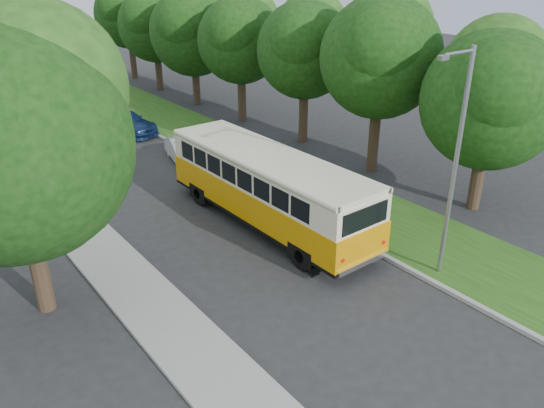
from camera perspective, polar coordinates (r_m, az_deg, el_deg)
ground at (r=18.76m, az=3.32°, el=-8.57°), size 120.00×120.00×0.00m
curb at (r=24.08m, az=2.09°, el=-0.28°), size 0.20×70.00×0.15m
grass_verge at (r=25.52m, az=6.17°, el=1.08°), size 4.50×70.00×0.13m
sidewalk at (r=20.40m, az=-16.56°, el=-6.48°), size 2.20×70.00×0.12m
treeline at (r=32.92m, az=-13.58°, el=16.64°), size 24.27×41.91×9.46m
lamppost_near at (r=18.24m, az=19.04°, el=4.43°), size 1.71×0.16×8.00m
lamppost_far at (r=28.95m, az=-25.81°, el=10.13°), size 1.71×0.16×7.50m
warning_sign at (r=25.88m, az=-22.29°, el=3.57°), size 0.56×0.10×2.50m
vintage_bus at (r=21.94m, az=-0.44°, el=1.54°), size 2.92×10.92×3.24m
car_silver at (r=25.80m, az=-5.12°, el=2.87°), size 1.92×4.07×1.35m
car_white at (r=29.93m, az=-9.52°, el=5.68°), size 2.15×3.94×1.23m
car_blue at (r=35.68m, az=-15.59°, el=8.46°), size 3.34×5.37×1.45m
car_grey at (r=42.12m, az=-18.83°, el=10.51°), size 3.91×5.70×1.45m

